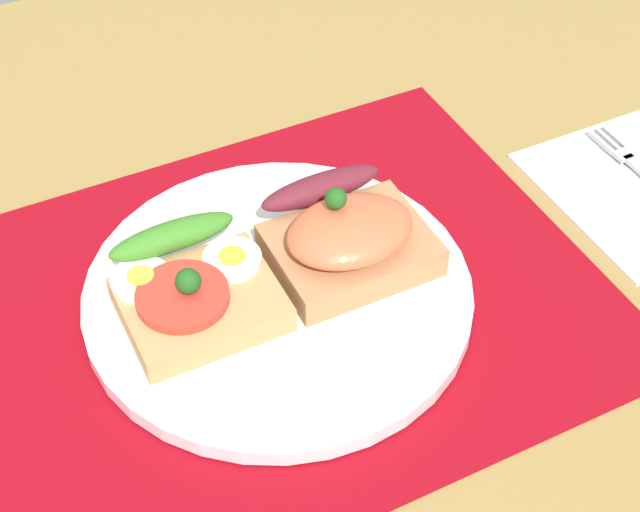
# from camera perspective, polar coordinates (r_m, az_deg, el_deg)

# --- Properties ---
(ground_plane) EXTENTS (1.20, 0.90, 0.03)m
(ground_plane) POSITION_cam_1_polar(r_m,az_deg,el_deg) (0.64, -2.42, -3.77)
(ground_plane) COLOR olive
(placemat) EXTENTS (0.41, 0.33, 0.00)m
(placemat) POSITION_cam_1_polar(r_m,az_deg,el_deg) (0.62, -2.47, -2.71)
(placemat) COLOR maroon
(placemat) RESTS_ON ground_plane
(plate) EXTENTS (0.25, 0.25, 0.01)m
(plate) POSITION_cam_1_polar(r_m,az_deg,el_deg) (0.62, -2.49, -2.25)
(plate) COLOR white
(plate) RESTS_ON placemat
(sandwich_egg_tomato) EXTENTS (0.09, 0.09, 0.04)m
(sandwich_egg_tomato) POSITION_cam_1_polar(r_m,az_deg,el_deg) (0.60, -7.60, -1.87)
(sandwich_egg_tomato) COLOR tan
(sandwich_egg_tomato) RESTS_ON plate
(sandwich_salmon) EXTENTS (0.10, 0.09, 0.06)m
(sandwich_salmon) POSITION_cam_1_polar(r_m,az_deg,el_deg) (0.62, 1.61, 1.21)
(sandwich_salmon) COLOR #AE7B4C
(sandwich_salmon) RESTS_ON plate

